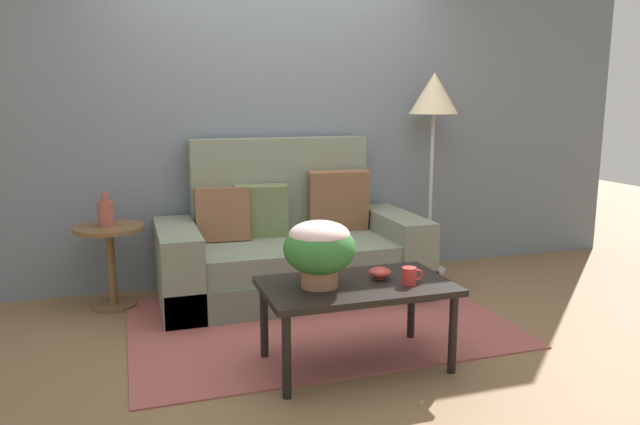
% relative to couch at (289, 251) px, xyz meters
% --- Properties ---
extents(ground_plane, '(14.00, 14.00, 0.00)m').
position_rel_couch_xyz_m(ground_plane, '(0.01, -0.81, -0.33)').
color(ground_plane, brown).
extents(wall_back, '(6.40, 0.12, 2.90)m').
position_rel_couch_xyz_m(wall_back, '(0.01, 0.48, 1.12)').
color(wall_back, slate).
rests_on(wall_back, ground).
extents(area_rug, '(2.39, 1.66, 0.01)m').
position_rel_couch_xyz_m(area_rug, '(0.01, -0.65, -0.32)').
color(area_rug, '#994C47').
rests_on(area_rug, ground).
extents(couch, '(1.93, 0.91, 1.15)m').
position_rel_couch_xyz_m(couch, '(0.00, 0.00, 0.00)').
color(couch, '#626B59').
rests_on(couch, ground).
extents(coffee_table, '(1.02, 0.60, 0.47)m').
position_rel_couch_xyz_m(coffee_table, '(0.02, -1.33, 0.09)').
color(coffee_table, black).
rests_on(coffee_table, ground).
extents(side_table, '(0.48, 0.48, 0.59)m').
position_rel_couch_xyz_m(side_table, '(-1.27, 0.08, 0.08)').
color(side_table, brown).
rests_on(side_table, ground).
extents(floor_lamp, '(0.40, 0.40, 1.66)m').
position_rel_couch_xyz_m(floor_lamp, '(1.27, 0.19, 1.08)').
color(floor_lamp, '#B2B2B7').
rests_on(floor_lamp, ground).
extents(potted_plant, '(0.38, 0.38, 0.35)m').
position_rel_couch_xyz_m(potted_plant, '(-0.19, -1.32, 0.36)').
color(potted_plant, '#A36B4C').
rests_on(potted_plant, coffee_table).
extents(coffee_mug, '(0.12, 0.08, 0.09)m').
position_rel_couch_xyz_m(coffee_mug, '(0.28, -1.44, 0.19)').
color(coffee_mug, red).
rests_on(coffee_mug, coffee_table).
extents(snack_bowl, '(0.13, 0.13, 0.07)m').
position_rel_couch_xyz_m(snack_bowl, '(0.17, -1.29, 0.18)').
color(snack_bowl, '#B2382D').
rests_on(snack_bowl, coffee_table).
extents(table_vase, '(0.11, 0.11, 0.23)m').
position_rel_couch_xyz_m(table_vase, '(-1.28, 0.09, 0.35)').
color(table_vase, '#934C42').
rests_on(table_vase, side_table).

